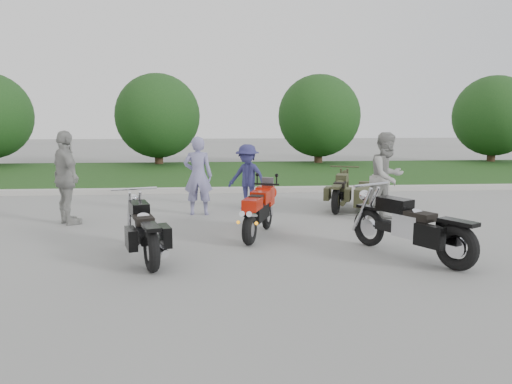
{
  "coord_description": "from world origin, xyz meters",
  "views": [
    {
      "loc": [
        -0.47,
        -8.33,
        2.23
      ],
      "look_at": [
        0.24,
        0.89,
        0.8
      ],
      "focal_mm": 35.0,
      "sensor_mm": 36.0,
      "label": 1
    }
  ],
  "objects": [
    {
      "name": "tree_mid_left",
      "position": [
        -3.0,
        13.5,
        2.19
      ],
      "size": [
        3.6,
        3.6,
        4.0
      ],
      "color": "#3F2B1C",
      "rests_on": "ground"
    },
    {
      "name": "cruiser_right",
      "position": [
        2.58,
        -0.96,
        0.46
      ],
      "size": [
        1.32,
        2.11,
        0.91
      ],
      "rotation": [
        0.0,
        0.0,
        0.53
      ],
      "color": "black",
      "rests_on": "ground"
    },
    {
      "name": "curb",
      "position": [
        0.0,
        6.0,
        0.07
      ],
      "size": [
        60.0,
        0.3,
        0.15
      ],
      "primitive_type": "cube",
      "color": "#B8B5AD",
      "rests_on": "ground"
    },
    {
      "name": "grass_strip",
      "position": [
        0.0,
        10.15,
        0.07
      ],
      "size": [
        60.0,
        8.0,
        0.14
      ],
      "primitive_type": "cube",
      "color": "#28511C",
      "rests_on": "ground"
    },
    {
      "name": "person_grey",
      "position": [
        3.1,
        1.9,
        0.94
      ],
      "size": [
        1.14,
        1.06,
        1.88
      ],
      "primitive_type": "imported",
      "rotation": [
        0.0,
        0.0,
        0.51
      ],
      "color": "gray",
      "rests_on": "ground"
    },
    {
      "name": "tree_far_right",
      "position": [
        12.0,
        13.5,
        2.19
      ],
      "size": [
        3.6,
        3.6,
        4.0
      ],
      "color": "#3F2B1C",
      "rests_on": "ground"
    },
    {
      "name": "cruiser_sidecar",
      "position": [
        2.77,
        3.08,
        0.38
      ],
      "size": [
        1.45,
        1.98,
        0.8
      ],
      "rotation": [
        0.0,
        0.0,
        -0.37
      ],
      "color": "black",
      "rests_on": "ground"
    },
    {
      "name": "cruiser_left",
      "position": [
        -1.62,
        -0.68,
        0.43
      ],
      "size": [
        0.84,
        2.14,
        0.85
      ],
      "rotation": [
        0.0,
        0.0,
        0.3
      ],
      "color": "black",
      "rests_on": "ground"
    },
    {
      "name": "sportbike_red",
      "position": [
        0.26,
        0.61,
        0.51
      ],
      "size": [
        0.76,
        1.76,
        0.87
      ],
      "rotation": [
        0.0,
        0.0,
        -0.34
      ],
      "color": "black",
      "rests_on": "ground"
    },
    {
      "name": "tree_mid_right",
      "position": [
        4.0,
        13.5,
        2.19
      ],
      "size": [
        3.6,
        3.6,
        4.0
      ],
      "color": "#3F2B1C",
      "rests_on": "ground"
    },
    {
      "name": "person_stripe",
      "position": [
        -0.91,
        2.82,
        0.88
      ],
      "size": [
        0.68,
        0.47,
        1.77
      ],
      "primitive_type": "imported",
      "rotation": [
        0.0,
        0.0,
        3.06
      ],
      "color": "#817FAC",
      "rests_on": "ground"
    },
    {
      "name": "ground",
      "position": [
        0.0,
        0.0,
        0.0
      ],
      "size": [
        80.0,
        80.0,
        0.0
      ],
      "primitive_type": "plane",
      "color": "#999994",
      "rests_on": "ground"
    },
    {
      "name": "person_denim",
      "position": [
        0.24,
        3.46,
        0.77
      ],
      "size": [
        1.15,
        1.02,
        1.55
      ],
      "primitive_type": "imported",
      "rotation": [
        0.0,
        0.0,
        -0.56
      ],
      "color": "navy",
      "rests_on": "ground"
    },
    {
      "name": "person_back",
      "position": [
        -3.55,
        2.03,
        0.96
      ],
      "size": [
        1.04,
        1.19,
        1.93
      ],
      "primitive_type": "imported",
      "rotation": [
        0.0,
        0.0,
        2.19
      ],
      "color": "#969791",
      "rests_on": "ground"
    }
  ]
}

